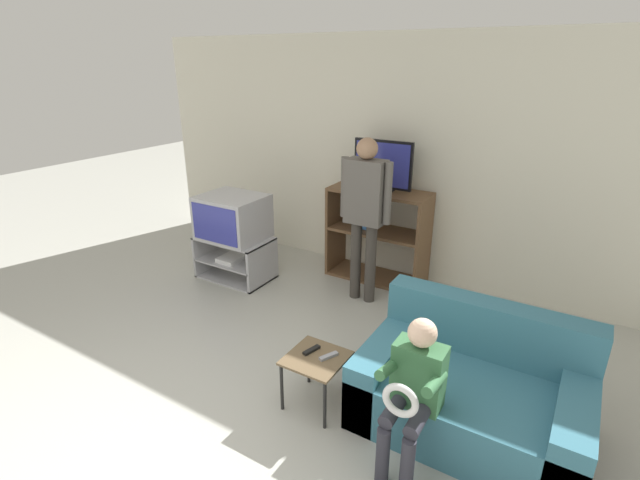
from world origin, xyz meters
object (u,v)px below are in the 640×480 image
object	(u,v)px
tv_stand	(235,258)
media_shelf	(377,234)
television_main	(233,217)
remote_control_white	(329,356)
couch	(471,391)
person_standing_adult	(365,206)
television_flat	(383,167)
remote_control_black	(312,350)
person_seated_child	(414,386)
snack_table	(316,364)

from	to	relation	value
tv_stand	media_shelf	distance (m)	1.62
television_main	remote_control_white	xyz separation A→B (m)	(1.97, -1.27, -0.31)
couch	person_standing_adult	size ratio (longest dim) A/B	0.86
television_flat	remote_control_black	world-z (taller)	television_flat
person_seated_child	remote_control_black	bearing A→B (deg)	167.65
snack_table	person_standing_adult	bearing A→B (deg)	105.00
media_shelf	television_flat	bearing A→B (deg)	-40.82
television_main	person_seated_child	size ratio (longest dim) A/B	0.71
media_shelf	person_standing_adult	size ratio (longest dim) A/B	0.65
television_flat	person_seated_child	world-z (taller)	television_flat
tv_stand	media_shelf	size ratio (longest dim) A/B	0.75
remote_control_black	couch	world-z (taller)	couch
tv_stand	remote_control_black	xyz separation A→B (m)	(1.82, -1.26, 0.17)
remote_control_black	media_shelf	bearing A→B (deg)	117.13
media_shelf	person_standing_adult	world-z (taller)	person_standing_adult
television_flat	remote_control_black	distance (m)	2.26
tv_stand	person_seated_child	size ratio (longest dim) A/B	0.84
media_shelf	remote_control_white	world-z (taller)	media_shelf
media_shelf	television_flat	distance (m)	0.76
remote_control_black	person_standing_adult	bearing A→B (deg)	118.07
person_seated_child	television_main	bearing A→B (deg)	151.21
snack_table	tv_stand	bearing A→B (deg)	145.36
person_standing_adult	person_seated_child	world-z (taller)	person_standing_adult
remote_control_black	remote_control_white	world-z (taller)	same
television_main	person_seated_child	distance (m)	3.02
media_shelf	person_standing_adult	distance (m)	0.72
couch	person_standing_adult	xyz separation A→B (m)	(-1.41, 1.21, 0.75)
tv_stand	remote_control_white	world-z (taller)	tv_stand
television_flat	person_standing_adult	distance (m)	0.57
remote_control_white	tv_stand	bearing A→B (deg)	172.90
television_main	couch	bearing A→B (deg)	-17.91
snack_table	person_seated_child	world-z (taller)	person_seated_child
remote_control_white	television_flat	bearing A→B (deg)	130.79
tv_stand	couch	distance (m)	3.02
tv_stand	television_flat	xyz separation A→B (m)	(1.41, 0.78, 1.05)
tv_stand	remote_control_white	bearing A→B (deg)	-32.70
tv_stand	couch	size ratio (longest dim) A/B	0.57
remote_control_white	person_standing_adult	xyz separation A→B (m)	(-0.50, 1.55, 0.60)
snack_table	remote_control_black	xyz separation A→B (m)	(-0.06, 0.04, 0.07)
snack_table	television_flat	bearing A→B (deg)	102.91
tv_stand	person_seated_child	bearing A→B (deg)	-28.62
television_flat	remote_control_black	xyz separation A→B (m)	(0.41, -2.04, -0.88)
couch	remote_control_white	bearing A→B (deg)	-159.42
person_seated_child	television_flat	bearing A→B (deg)	118.98
tv_stand	snack_table	world-z (taller)	tv_stand
media_shelf	person_seated_child	bearing A→B (deg)	-60.66
remote_control_black	couch	size ratio (longest dim) A/B	0.10
remote_control_white	person_standing_adult	size ratio (longest dim) A/B	0.09
television_main	person_standing_adult	distance (m)	1.52
media_shelf	person_seated_child	world-z (taller)	media_shelf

